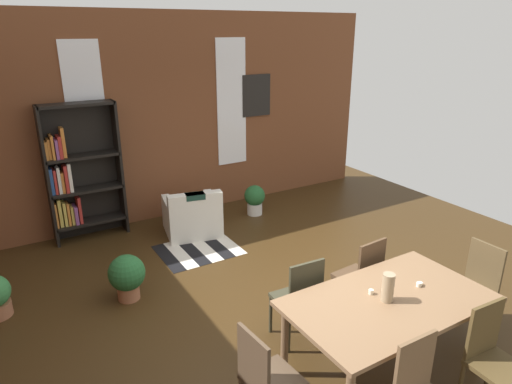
% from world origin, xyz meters
% --- Properties ---
extents(ground_plane, '(9.11, 9.11, 0.00)m').
position_xyz_m(ground_plane, '(0.00, 0.00, 0.00)').
color(ground_plane, '#392711').
extents(back_wall_brick, '(7.81, 0.12, 3.28)m').
position_xyz_m(back_wall_brick, '(0.00, 3.56, 1.64)').
color(back_wall_brick, brown).
rests_on(back_wall_brick, ground).
extents(window_pane_0, '(0.55, 0.02, 2.13)m').
position_xyz_m(window_pane_0, '(-1.19, 3.49, 1.81)').
color(window_pane_0, white).
extents(window_pane_1, '(0.55, 0.02, 2.13)m').
position_xyz_m(window_pane_1, '(1.19, 3.49, 1.81)').
color(window_pane_1, white).
extents(dining_table, '(1.82, 1.04, 0.77)m').
position_xyz_m(dining_table, '(0.30, -1.08, 0.69)').
color(dining_table, brown).
rests_on(dining_table, ground).
extents(vase_on_table, '(0.11, 0.11, 0.26)m').
position_xyz_m(vase_on_table, '(0.26, -1.08, 0.90)').
color(vase_on_table, '#998466').
rests_on(vase_on_table, dining_table).
extents(tealight_candle_0, '(0.04, 0.04, 0.04)m').
position_xyz_m(tealight_candle_0, '(0.68, -1.07, 0.79)').
color(tealight_candle_0, silver).
rests_on(tealight_candle_0, dining_table).
extents(tealight_candle_1, '(0.04, 0.04, 0.04)m').
position_xyz_m(tealight_candle_1, '(0.22, -0.94, 0.79)').
color(tealight_candle_1, silver).
rests_on(tealight_candle_1, dining_table).
extents(tealight_candle_2, '(0.04, 0.04, 0.03)m').
position_xyz_m(tealight_candle_2, '(0.72, -1.07, 0.79)').
color(tealight_candle_2, silver).
rests_on(tealight_candle_2, dining_table).
extents(dining_chair_head_right, '(0.40, 0.40, 0.95)m').
position_xyz_m(dining_chair_head_right, '(1.58, -1.08, 0.51)').
color(dining_chair_head_right, brown).
rests_on(dining_chair_head_right, ground).
extents(dining_chair_far_right, '(0.43, 0.43, 0.95)m').
position_xyz_m(dining_chair_far_right, '(0.71, -0.34, 0.51)').
color(dining_chair_far_right, '#4A3522').
rests_on(dining_chair_far_right, ground).
extents(dining_chair_head_left, '(0.43, 0.43, 0.95)m').
position_xyz_m(dining_chair_head_left, '(-0.99, -1.09, 0.51)').
color(dining_chair_head_left, '#4D3B2A').
rests_on(dining_chair_head_left, ground).
extents(dining_chair_near_right, '(0.42, 0.42, 0.95)m').
position_xyz_m(dining_chair_near_right, '(0.71, -1.83, 0.51)').
color(dining_chair_near_right, '#4D3B1F').
rests_on(dining_chair_near_right, ground).
extents(dining_chair_far_left, '(0.42, 0.42, 0.95)m').
position_xyz_m(dining_chair_far_left, '(-0.12, -0.34, 0.51)').
color(dining_chair_far_left, '#343223').
rests_on(dining_chair_far_left, ground).
extents(bookshelf_tall, '(1.06, 0.30, 2.04)m').
position_xyz_m(bookshelf_tall, '(-1.46, 3.32, 1.00)').
color(bookshelf_tall, black).
rests_on(bookshelf_tall, ground).
extents(armchair_white, '(0.94, 0.94, 0.75)m').
position_xyz_m(armchair_white, '(0.00, 2.61, 0.28)').
color(armchair_white, silver).
rests_on(armchair_white, ground).
extents(potted_plant_by_shelf, '(0.35, 0.35, 0.51)m').
position_xyz_m(potted_plant_by_shelf, '(1.22, 2.78, 0.28)').
color(potted_plant_by_shelf, silver).
rests_on(potted_plant_by_shelf, ground).
extents(potted_plant_window, '(0.43, 0.43, 0.56)m').
position_xyz_m(potted_plant_window, '(-1.38, 1.31, 0.31)').
color(potted_plant_window, '#9E6042').
rests_on(potted_plant_window, ground).
extents(striped_rug, '(1.11, 0.91, 0.01)m').
position_xyz_m(striped_rug, '(-0.16, 2.03, 0.00)').
color(striped_rug, black).
rests_on(striped_rug, ground).
extents(framed_picture, '(0.56, 0.03, 0.72)m').
position_xyz_m(framed_picture, '(1.68, 3.49, 1.90)').
color(framed_picture, black).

